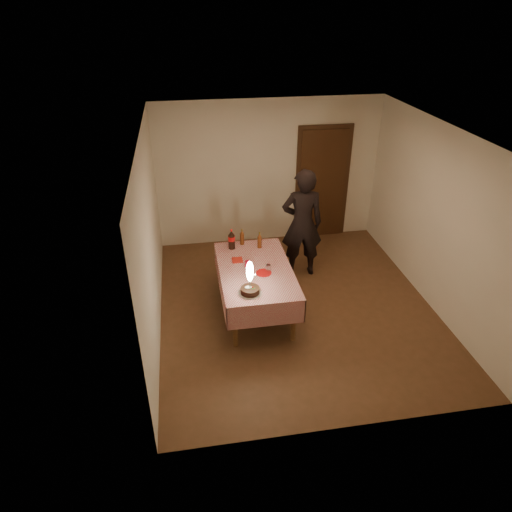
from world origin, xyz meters
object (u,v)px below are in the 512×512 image
object	(u,v)px
birthday_cake	(250,284)
photographer	(302,223)
red_cup	(248,264)
red_plate	(264,273)
cola_bottle	(232,239)
dining_table	(255,275)
amber_bottle_left	(242,237)
amber_bottle_right	(260,241)
clear_cup	(268,268)

from	to	relation	value
birthday_cake	photographer	size ratio (longest dim) A/B	0.26
birthday_cake	red_cup	size ratio (longest dim) A/B	4.74
red_plate	cola_bottle	size ratio (longest dim) A/B	0.69
dining_table	red_cup	bearing A→B (deg)	150.59
red_cup	photographer	bearing A→B (deg)	40.87
dining_table	birthday_cake	distance (m)	0.65
cola_bottle	amber_bottle_left	distance (m)	0.21
red_plate	photographer	distance (m)	1.35
dining_table	red_plate	world-z (taller)	red_plate
amber_bottle_right	photographer	xyz separation A→B (m)	(0.74, 0.32, 0.07)
birthday_cake	photographer	xyz separation A→B (m)	(1.07, 1.51, 0.06)
amber_bottle_left	red_cup	bearing A→B (deg)	-91.29
birthday_cake	red_plate	world-z (taller)	birthday_cake
dining_table	amber_bottle_right	size ratio (longest dim) A/B	6.75
cola_bottle	photographer	world-z (taller)	photographer
red_plate	amber_bottle_right	xyz separation A→B (m)	(0.07, 0.74, 0.11)
amber_bottle_left	red_plate	bearing A→B (deg)	-78.49
photographer	cola_bottle	bearing A→B (deg)	-166.43
dining_table	amber_bottle_left	bearing A→B (deg)	96.40
red_cup	birthday_cake	bearing A→B (deg)	-95.99
birthday_cake	clear_cup	xyz separation A→B (m)	(0.34, 0.51, -0.09)
amber_bottle_left	birthday_cake	bearing A→B (deg)	-93.54
amber_bottle_right	cola_bottle	bearing A→B (deg)	174.55
cola_bottle	photographer	xyz separation A→B (m)	(1.16, 0.28, 0.04)
clear_cup	cola_bottle	bearing A→B (deg)	120.64
amber_bottle_left	amber_bottle_right	size ratio (longest dim) A/B	1.00
amber_bottle_right	clear_cup	bearing A→B (deg)	-89.58
dining_table	birthday_cake	world-z (taller)	birthday_cake
amber_bottle_left	clear_cup	bearing A→B (deg)	-72.95
birthday_cake	cola_bottle	distance (m)	1.23
cola_bottle	photographer	distance (m)	1.20
clear_cup	amber_bottle_right	size ratio (longest dim) A/B	0.35
birthday_cake	amber_bottle_right	bearing A→B (deg)	74.44
cola_bottle	amber_bottle_left	bearing A→B (deg)	31.62
red_plate	red_cup	bearing A→B (deg)	136.05
dining_table	cola_bottle	bearing A→B (deg)	111.71
red_plate	photographer	size ratio (longest dim) A/B	0.12
dining_table	red_cup	size ratio (longest dim) A/B	17.20
birthday_cake	amber_bottle_right	size ratio (longest dim) A/B	1.86
birthday_cake	clear_cup	bearing A→B (deg)	56.57
dining_table	amber_bottle_right	distance (m)	0.66
photographer	amber_bottle_left	bearing A→B (deg)	-170.01
dining_table	photographer	size ratio (longest dim) A/B	0.95
birthday_cake	red_plate	distance (m)	0.54
cola_bottle	amber_bottle_right	size ratio (longest dim) A/B	1.25
red_cup	photographer	distance (m)	1.34
cola_bottle	photographer	size ratio (longest dim) A/B	0.18
birthday_cake	amber_bottle_left	xyz separation A→B (m)	(0.08, 1.34, -0.01)
clear_cup	photographer	xyz separation A→B (m)	(0.74, 1.00, 0.15)
clear_cup	amber_bottle_right	xyz separation A→B (m)	(-0.00, 0.68, 0.07)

